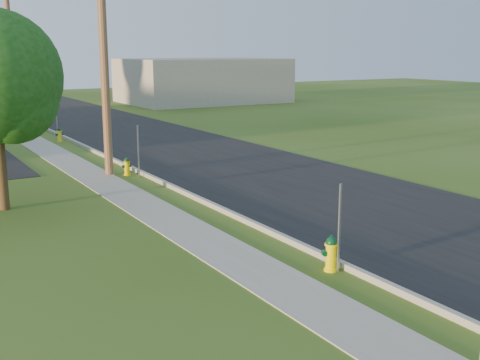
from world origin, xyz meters
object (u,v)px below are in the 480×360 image
at_px(utility_pole_mid, 103,46).
at_px(utility_pole_far, 11,50).
at_px(hydrant_near, 331,254).
at_px(hydrant_far, 59,135).
at_px(hydrant_mid, 127,166).

relative_size(utility_pole_mid, utility_pole_far, 1.03).
distance_m(hydrant_near, hydrant_far, 22.33).
xyz_separation_m(utility_pole_far, hydrant_near, (0.76, -30.66, -4.40)).
relative_size(utility_pole_mid, hydrant_mid, 13.65).
distance_m(hydrant_mid, hydrant_far, 10.13).
distance_m(utility_pole_mid, hydrant_near, 13.48).
xyz_separation_m(utility_pole_mid, hydrant_far, (0.56, 9.67, -4.57)).
xyz_separation_m(utility_pole_mid, hydrant_near, (0.76, -12.66, -4.55)).
height_order(utility_pole_far, hydrant_far, utility_pole_far).
bearing_deg(hydrant_far, hydrant_mid, -90.01).
xyz_separation_m(hydrant_near, hydrant_mid, (-0.20, 12.21, -0.05)).
height_order(utility_pole_mid, hydrant_mid, utility_pole_mid).
relative_size(utility_pole_mid, hydrant_near, 11.91).
bearing_deg(utility_pole_far, hydrant_near, -88.58).
bearing_deg(utility_pole_mid, utility_pole_far, 90.00).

